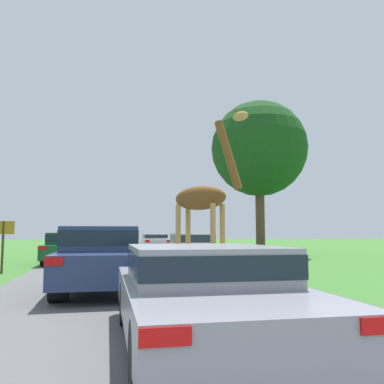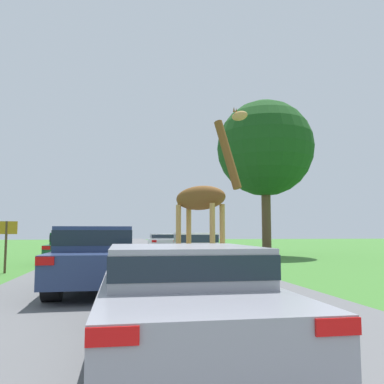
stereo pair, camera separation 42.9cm
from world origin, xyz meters
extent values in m
cube|color=#5B5B5E|center=(0.00, 30.00, 0.00)|extent=(7.69, 120.00, 0.00)
cylinder|color=tan|center=(2.52, 13.11, 1.15)|extent=(0.17, 0.17, 2.30)
cylinder|color=#2D2319|center=(2.52, 13.11, 0.05)|extent=(0.23, 0.23, 0.10)
cylinder|color=tan|center=(2.11, 12.75, 1.15)|extent=(0.17, 0.17, 2.30)
cylinder|color=#2D2319|center=(2.11, 12.75, 0.05)|extent=(0.23, 0.23, 0.10)
cylinder|color=tan|center=(1.59, 14.19, 1.15)|extent=(0.17, 0.17, 2.30)
cylinder|color=#2D2319|center=(1.59, 14.19, 0.05)|extent=(0.23, 0.23, 0.10)
cylinder|color=tan|center=(1.18, 13.84, 1.15)|extent=(0.17, 0.17, 2.30)
cylinder|color=#2D2319|center=(1.18, 13.84, 0.05)|extent=(0.23, 0.23, 0.10)
ellipsoid|color=brown|center=(1.85, 13.47, 2.53)|extent=(1.81, 1.97, 0.81)
cylinder|color=brown|center=(2.59, 12.61, 3.87)|extent=(0.85, 0.93, 2.33)
ellipsoid|color=tan|center=(2.90, 12.25, 5.04)|extent=(0.55, 0.58, 0.30)
cylinder|color=tan|center=(1.22, 14.21, 1.89)|extent=(0.06, 0.06, 1.27)
cone|color=brown|center=(2.84, 12.42, 5.27)|extent=(0.07, 0.07, 0.16)
cone|color=brown|center=(2.74, 12.34, 5.27)|extent=(0.07, 0.07, 0.16)
cube|color=gray|center=(0.03, 5.27, 0.53)|extent=(1.93, 4.57, 0.52)
cube|color=gray|center=(0.03, 5.27, 1.00)|extent=(1.74, 2.06, 0.43)
cube|color=#19232D|center=(0.03, 5.27, 1.02)|extent=(1.76, 2.08, 0.26)
cube|color=red|center=(-0.76, 2.97, 0.71)|extent=(0.35, 0.03, 0.12)
cube|color=red|center=(0.82, 2.97, 0.71)|extent=(0.35, 0.03, 0.12)
cylinder|color=black|center=(-0.75, 6.64, 0.32)|extent=(0.39, 0.64, 0.64)
cylinder|color=black|center=(0.80, 6.64, 0.32)|extent=(0.39, 0.64, 0.64)
cylinder|color=black|center=(-0.75, 3.90, 0.32)|extent=(0.39, 0.64, 0.64)
cylinder|color=black|center=(0.80, 3.90, 0.32)|extent=(0.39, 0.64, 0.64)
cube|color=maroon|center=(-1.59, 25.93, 0.59)|extent=(1.74, 4.61, 0.67)
cube|color=maroon|center=(-1.59, 25.93, 1.18)|extent=(1.57, 2.07, 0.50)
cube|color=#19232D|center=(-1.59, 25.93, 1.21)|extent=(1.58, 2.09, 0.30)
cube|color=red|center=(-2.30, 23.61, 0.83)|extent=(0.31, 0.03, 0.16)
cube|color=red|center=(-0.87, 23.61, 0.83)|extent=(0.31, 0.03, 0.16)
cylinder|color=black|center=(-2.28, 27.31, 0.30)|extent=(0.35, 0.60, 0.60)
cylinder|color=black|center=(-0.89, 27.31, 0.30)|extent=(0.35, 0.60, 0.60)
cylinder|color=black|center=(-2.28, 24.55, 0.30)|extent=(0.35, 0.60, 0.60)
cylinder|color=black|center=(-0.89, 24.55, 0.30)|extent=(0.35, 0.60, 0.60)
cube|color=silver|center=(2.23, 30.07, 0.56)|extent=(1.81, 4.25, 0.63)
cube|color=silver|center=(2.23, 30.07, 1.07)|extent=(1.63, 1.91, 0.40)
cube|color=#19232D|center=(2.23, 30.07, 1.09)|extent=(1.64, 1.93, 0.24)
cube|color=red|center=(1.49, 27.93, 0.78)|extent=(0.33, 0.03, 0.15)
cube|color=red|center=(2.97, 27.93, 0.78)|extent=(0.33, 0.03, 0.15)
cylinder|color=black|center=(1.51, 31.34, 0.29)|extent=(0.36, 0.58, 0.58)
cylinder|color=black|center=(2.96, 31.34, 0.29)|extent=(0.36, 0.58, 0.58)
cylinder|color=black|center=(1.51, 28.79, 0.29)|extent=(0.36, 0.58, 0.58)
cylinder|color=black|center=(2.96, 28.79, 0.29)|extent=(0.36, 0.58, 0.58)
cube|color=silver|center=(2.48, 17.78, 0.55)|extent=(1.81, 4.23, 0.55)
cube|color=silver|center=(2.48, 17.78, 1.09)|extent=(1.63, 1.91, 0.54)
cube|color=#19232D|center=(2.48, 17.78, 1.12)|extent=(1.65, 1.92, 0.33)
cube|color=red|center=(1.73, 15.65, 0.74)|extent=(0.33, 0.03, 0.13)
cube|color=red|center=(3.22, 15.65, 0.74)|extent=(0.33, 0.03, 0.13)
cylinder|color=black|center=(1.75, 19.05, 0.32)|extent=(0.36, 0.64, 0.64)
cylinder|color=black|center=(3.20, 19.05, 0.32)|extent=(0.36, 0.64, 0.64)
cylinder|color=black|center=(1.75, 16.51, 0.32)|extent=(0.36, 0.64, 0.64)
cylinder|color=black|center=(3.20, 16.51, 0.32)|extent=(0.36, 0.64, 0.64)
cube|color=#144C28|center=(-2.90, 19.35, 0.56)|extent=(1.83, 4.30, 0.59)
cube|color=#144C28|center=(-2.90, 19.35, 1.11)|extent=(1.65, 1.93, 0.51)
cube|color=#19232D|center=(-2.90, 19.35, 1.13)|extent=(1.67, 1.95, 0.30)
cube|color=red|center=(-3.65, 17.19, 0.77)|extent=(0.33, 0.03, 0.14)
cube|color=red|center=(-2.15, 17.19, 0.77)|extent=(0.33, 0.03, 0.14)
cylinder|color=black|center=(-3.63, 20.64, 0.31)|extent=(0.37, 0.62, 0.62)
cylinder|color=black|center=(-2.17, 20.64, 0.31)|extent=(0.37, 0.62, 0.62)
cylinder|color=black|center=(-3.63, 18.06, 0.31)|extent=(0.37, 0.62, 0.62)
cylinder|color=black|center=(-2.17, 18.06, 0.31)|extent=(0.37, 0.62, 0.62)
cube|color=navy|center=(-1.33, 10.14, 0.63)|extent=(1.86, 4.11, 0.66)
cube|color=navy|center=(-1.33, 10.14, 1.23)|extent=(1.68, 1.85, 0.56)
cube|color=#19232D|center=(-1.33, 10.14, 1.26)|extent=(1.69, 1.87, 0.34)
cube|color=red|center=(-2.09, 8.08, 0.86)|extent=(0.34, 0.03, 0.16)
cube|color=red|center=(-0.56, 8.08, 0.86)|extent=(0.34, 0.03, 0.16)
cylinder|color=black|center=(-2.07, 11.37, 0.35)|extent=(0.37, 0.70, 0.70)
cylinder|color=black|center=(-0.58, 11.37, 0.35)|extent=(0.37, 0.70, 0.70)
cylinder|color=black|center=(-2.07, 8.91, 0.35)|extent=(0.37, 0.70, 0.70)
cylinder|color=black|center=(-0.58, 8.91, 0.35)|extent=(0.37, 0.70, 0.70)
cylinder|color=brown|center=(7.77, 23.25, 2.79)|extent=(0.54, 0.54, 5.58)
sphere|color=#194719|center=(7.77, 23.25, 6.45)|extent=(5.78, 5.78, 5.78)
cylinder|color=#4C3823|center=(-4.59, 15.02, 0.88)|extent=(0.08, 0.08, 1.76)
cube|color=#B27F19|center=(-4.59, 15.02, 1.54)|extent=(0.70, 0.04, 0.44)
camera|label=1|loc=(-1.14, 0.29, 1.39)|focal=38.00mm
camera|label=2|loc=(-0.72, 0.21, 1.39)|focal=38.00mm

